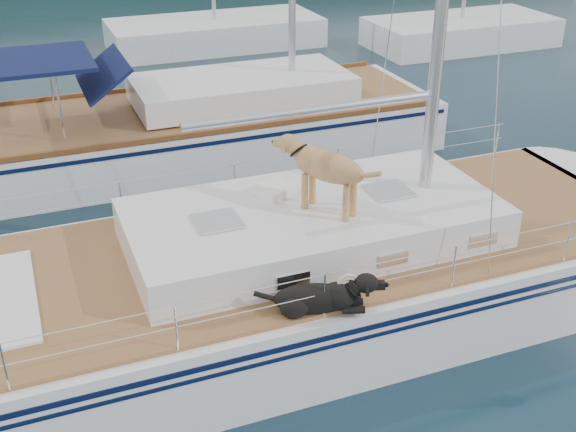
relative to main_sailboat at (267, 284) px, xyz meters
name	(u,v)px	position (x,y,z in m)	size (l,w,h in m)	color
ground	(262,323)	(-0.10, 0.01, -0.68)	(120.00, 120.00, 0.00)	black
main_sailboat	(267,284)	(0.00, 0.00, 0.00)	(12.00, 3.93, 14.01)	silver
neighbor_sailboat	(197,129)	(0.75, 6.65, -0.05)	(11.00, 3.50, 13.30)	silver
bg_boat_center	(215,34)	(3.90, 16.01, -0.23)	(7.20, 3.00, 11.65)	silver
bg_boat_east	(461,32)	(11.90, 13.01, -0.22)	(6.40, 3.00, 11.65)	silver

